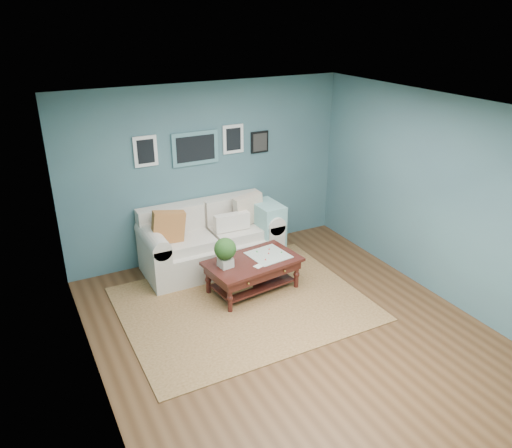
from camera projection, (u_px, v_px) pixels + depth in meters
room_shell at (291, 229)px, 5.66m from camera, size 5.00×5.02×2.70m
area_rug at (244, 304)px, 6.71m from camera, size 3.14×2.51×0.01m
loveseat at (216, 238)px, 7.58m from camera, size 2.10×0.95×1.08m
coffee_table at (248, 267)px, 6.85m from camera, size 1.35×0.89×0.89m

